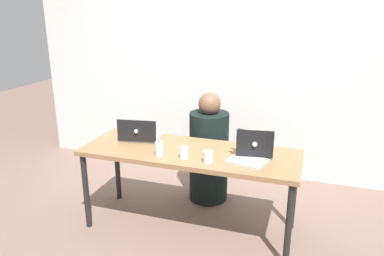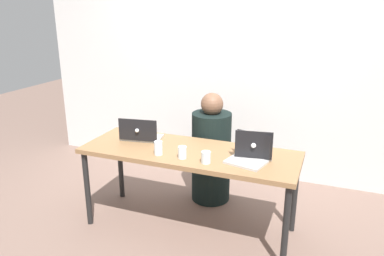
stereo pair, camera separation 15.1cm
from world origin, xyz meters
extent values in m
plane|color=#725A4F|center=(0.00, 0.00, 0.00)|extent=(12.00, 12.00, 0.00)
cube|color=silver|center=(0.00, 1.37, 1.20)|extent=(4.80, 0.10, 2.40)
cube|color=olive|center=(0.00, 0.00, 0.72)|extent=(1.85, 0.66, 0.04)
cylinder|color=black|center=(-0.87, -0.28, 0.35)|extent=(0.05, 0.05, 0.70)
cylinder|color=black|center=(0.87, -0.28, 0.35)|extent=(0.05, 0.05, 0.70)
cylinder|color=black|center=(-0.87, 0.28, 0.35)|extent=(0.05, 0.05, 0.70)
cylinder|color=black|center=(0.87, 0.28, 0.35)|extent=(0.05, 0.05, 0.70)
cylinder|color=black|center=(0.01, 0.58, 0.46)|extent=(0.46, 0.46, 0.92)
sphere|color=brown|center=(0.01, 0.58, 1.01)|extent=(0.22, 0.22, 0.22)
cube|color=#B1B7B7|center=(-0.52, 0.13, 0.75)|extent=(0.38, 0.27, 0.02)
cube|color=black|center=(-0.50, 0.02, 0.86)|extent=(0.35, 0.07, 0.20)
sphere|color=white|center=(-0.50, 0.00, 0.86)|extent=(0.04, 0.04, 0.04)
cube|color=#B7B4B2|center=(0.51, -0.09, 0.75)|extent=(0.34, 0.29, 0.02)
cube|color=black|center=(0.54, 0.02, 0.86)|extent=(0.28, 0.08, 0.20)
sphere|color=white|center=(0.54, 0.04, 0.86)|extent=(0.04, 0.04, 0.04)
cube|color=#B2B0B4|center=(0.53, 0.11, 0.75)|extent=(0.33, 0.28, 0.02)
cube|color=black|center=(0.55, -0.01, 0.87)|extent=(0.29, 0.05, 0.22)
sphere|color=white|center=(0.55, -0.03, 0.87)|extent=(0.04, 0.04, 0.04)
cylinder|color=white|center=(0.01, -0.18, 0.79)|extent=(0.07, 0.07, 0.10)
cylinder|color=silver|center=(0.01, -0.18, 0.77)|extent=(0.06, 0.06, 0.05)
cylinder|color=white|center=(-0.20, -0.18, 0.80)|extent=(0.07, 0.07, 0.12)
cylinder|color=silver|center=(-0.20, -0.18, 0.78)|extent=(0.06, 0.06, 0.06)
cylinder|color=silver|center=(0.22, -0.20, 0.79)|extent=(0.07, 0.07, 0.09)
cylinder|color=silver|center=(0.22, -0.20, 0.77)|extent=(0.07, 0.07, 0.05)
camera|label=1|loc=(0.95, -2.80, 1.91)|focal=35.00mm
camera|label=2|loc=(1.10, -2.75, 1.91)|focal=35.00mm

